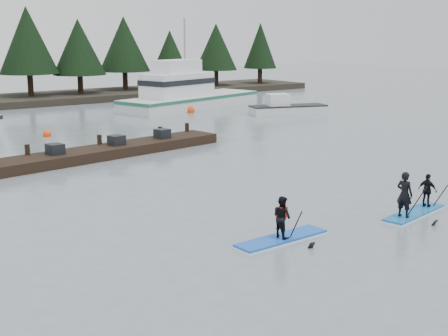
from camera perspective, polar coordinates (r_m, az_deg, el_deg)
ground at (r=19.74m, az=10.50°, el=-6.13°), size 160.00×160.00×0.00m
fishing_boat_medium at (r=51.58m, az=-3.34°, el=6.09°), size 13.83×7.03×8.08m
skiff at (r=48.14m, az=5.88°, el=5.33°), size 6.08×3.57×0.68m
floating_dock at (r=31.63m, az=-11.99°, el=1.28°), size 15.40×4.15×0.51m
buoy_b at (r=39.15m, az=-15.86°, el=2.80°), size 0.50×0.50×0.50m
buoy_c at (r=48.99m, az=-3.05°, el=5.09°), size 0.63×0.63×0.63m
paddleboard_solo at (r=18.91m, az=5.31°, el=-5.31°), size 3.20×1.08×1.85m
paddleboard_duo at (r=22.37m, az=17.02°, el=-2.74°), size 3.23×1.42×2.15m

